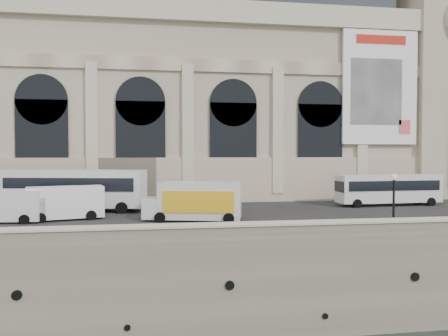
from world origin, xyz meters
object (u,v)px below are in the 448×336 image
at_px(van_c, 60,203).
at_px(box_truck, 195,202).
at_px(bus_left, 74,188).
at_px(lamp_right, 394,204).
at_px(van_b, 1,206).
at_px(bus_right, 389,188).

xyz_separation_m(van_c, box_truck, (10.82, -2.01, 0.18)).
distance_m(bus_left, lamp_right, 27.92).
bearing_deg(van_b, bus_right, 8.89).
bearing_deg(bus_left, lamp_right, -32.26).
bearing_deg(van_c, bus_left, 89.02).
height_order(bus_left, bus_right, bus_left).
distance_m(bus_right, lamp_right, 16.53).
distance_m(bus_right, box_truck, 21.84).
height_order(bus_left, van_c, bus_left).
bearing_deg(bus_right, lamp_right, -118.21).
xyz_separation_m(bus_left, van_b, (-4.43, -5.95, -0.86)).
bearing_deg(bus_left, van_c, -90.98).
distance_m(van_b, lamp_right, 29.44).
bearing_deg(van_c, box_truck, -10.53).
relative_size(bus_right, lamp_right, 2.72).
height_order(bus_right, box_truck, bus_right).
bearing_deg(box_truck, van_b, 174.90).
relative_size(bus_left, box_truck, 1.66).
relative_size(bus_left, lamp_right, 3.32).
bearing_deg(bus_right, van_c, -171.07).
bearing_deg(lamp_right, van_b, 162.29).
relative_size(van_b, van_c, 0.92).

